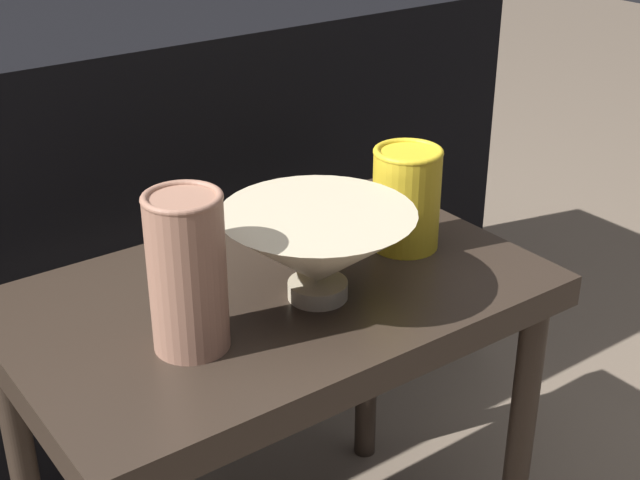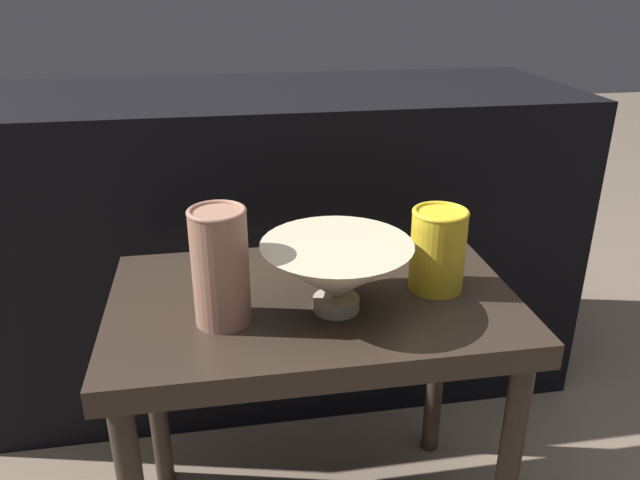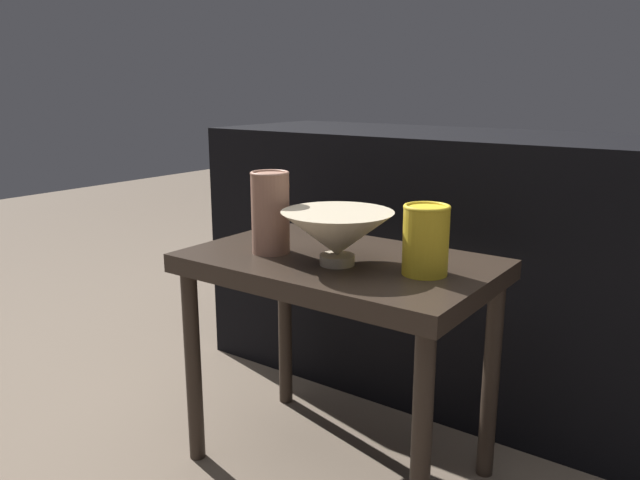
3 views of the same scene
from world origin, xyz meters
name	(u,v)px [view 2 (image 2 of 3)]	position (x,y,z in m)	size (l,w,h in m)	color
table	(313,331)	(0.00, 0.00, 0.43)	(0.64, 0.40, 0.49)	#2D231C
couch_backdrop	(279,238)	(0.00, 0.55, 0.36)	(1.36, 0.50, 0.72)	black
bowl	(337,272)	(0.03, -0.05, 0.56)	(0.23, 0.23, 0.11)	#C1B293
vase_textured_left	(220,266)	(-0.14, -0.05, 0.58)	(0.08, 0.08, 0.17)	#996B56
vase_colorful_right	(438,248)	(0.20, -0.01, 0.56)	(0.09, 0.09, 0.13)	gold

